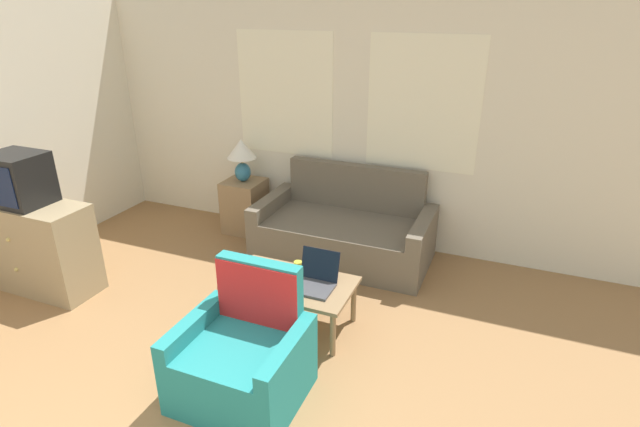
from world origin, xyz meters
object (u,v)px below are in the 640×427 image
(television, at_px, (18,179))
(laptop, at_px, (315,279))
(table_lamp, at_px, (242,154))
(cup_navy, at_px, (298,265))
(book_red, at_px, (274,272))
(armchair, at_px, (245,359))
(coffee_table, at_px, (291,286))
(cup_yellow, at_px, (246,278))
(couch, at_px, (345,232))

(television, height_order, laptop, television)
(television, distance_m, table_lamp, 2.14)
(cup_navy, distance_m, book_red, 0.21)
(armchair, xyz_separation_m, coffee_table, (-0.05, 0.82, 0.09))
(cup_navy, bearing_deg, cup_yellow, -129.03)
(armchair, bearing_deg, table_lamp, 120.24)
(television, xyz_separation_m, cup_yellow, (2.09, 0.19, -0.62))
(armchair, height_order, coffee_table, armchair)
(coffee_table, bearing_deg, cup_navy, 98.32)
(couch, distance_m, book_red, 1.30)
(couch, height_order, coffee_table, couch)
(couch, relative_size, cup_navy, 25.06)
(cup_yellow, xyz_separation_m, book_red, (0.15, 0.20, -0.02))
(table_lamp, xyz_separation_m, coffee_table, (1.29, -1.47, -0.56))
(television, distance_m, coffee_table, 2.53)
(television, relative_size, book_red, 1.76)
(table_lamp, bearing_deg, television, -121.68)
(couch, height_order, book_red, couch)
(armchair, height_order, book_red, armchair)
(coffee_table, relative_size, cup_navy, 14.38)
(couch, relative_size, coffee_table, 1.74)
(coffee_table, xyz_separation_m, laptop, (0.21, 0.02, 0.10))
(table_lamp, bearing_deg, laptop, -44.24)
(table_lamp, height_order, cup_yellow, table_lamp)
(armchair, distance_m, table_lamp, 2.73)
(table_lamp, relative_size, cup_yellow, 6.13)
(cup_yellow, bearing_deg, coffee_table, 25.48)
(book_red, bearing_deg, couch, 82.82)
(laptop, xyz_separation_m, cup_yellow, (-0.53, -0.17, -0.02))
(television, height_order, cup_yellow, television)
(cup_navy, height_order, book_red, cup_navy)
(table_lamp, relative_size, cup_navy, 6.84)
(laptop, xyz_separation_m, book_red, (-0.38, 0.03, -0.04))
(couch, height_order, laptop, couch)
(armchair, bearing_deg, cup_yellow, 118.73)
(couch, height_order, cup_navy, couch)
(table_lamp, bearing_deg, cup_navy, -45.24)
(cup_yellow, bearing_deg, couch, 78.25)
(armchair, bearing_deg, couch, 91.50)
(couch, bearing_deg, cup_yellow, -101.75)
(couch, distance_m, cup_yellow, 1.52)
(armchair, relative_size, television, 1.89)
(laptop, relative_size, book_red, 1.20)
(coffee_table, bearing_deg, television, -171.86)
(table_lamp, relative_size, book_red, 1.80)
(couch, distance_m, coffee_table, 1.33)
(armchair, distance_m, cup_yellow, 0.78)
(book_red, bearing_deg, coffee_table, -16.25)
(couch, relative_size, table_lamp, 3.66)
(cup_yellow, bearing_deg, television, -174.72)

